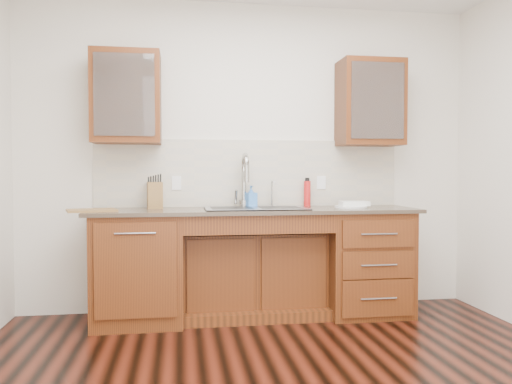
{
  "coord_description": "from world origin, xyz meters",
  "views": [
    {
      "loc": [
        -0.62,
        -2.66,
        1.21
      ],
      "look_at": [
        0.0,
        1.4,
        1.05
      ],
      "focal_mm": 35.0,
      "sensor_mm": 36.0,
      "label": 1
    }
  ],
  "objects": [
    {
      "name": "dish_towel",
      "position": [
        0.87,
        1.47,
        0.94
      ],
      "size": [
        0.25,
        0.18,
        0.04
      ],
      "primitive_type": "cube",
      "rotation": [
        0.0,
        0.0,
        -0.05
      ],
      "color": "white",
      "rests_on": "plate"
    },
    {
      "name": "wall_back",
      "position": [
        0.0,
        1.8,
        1.35
      ],
      "size": [
        4.0,
        0.1,
        2.7
      ],
      "primitive_type": "cube",
      "color": "silver",
      "rests_on": "ground"
    },
    {
      "name": "faucet",
      "position": [
        -0.07,
        1.64,
        1.11
      ],
      "size": [
        0.04,
        0.04,
        0.4
      ],
      "primitive_type": "cylinder",
      "color": "#999993",
      "rests_on": "countertop"
    },
    {
      "name": "upper_cabinet_right",
      "position": [
        1.05,
        1.58,
        1.83
      ],
      "size": [
        0.55,
        0.34,
        0.75
      ],
      "primitive_type": "cube",
      "color": "#593014",
      "rests_on": "wall_back"
    },
    {
      "name": "base_cabinet_left",
      "position": [
        -0.95,
        1.44,
        0.44
      ],
      "size": [
        0.7,
        0.62,
        0.88
      ],
      "primitive_type": "cube",
      "color": "#593014",
      "rests_on": "ground"
    },
    {
      "name": "upper_cabinet_left",
      "position": [
        -1.05,
        1.58,
        1.83
      ],
      "size": [
        0.55,
        0.34,
        0.75
      ],
      "primitive_type": "cube",
      "color": "#593014",
      "rests_on": "wall_back"
    },
    {
      "name": "soap_bottle",
      "position": [
        -0.01,
        1.6,
        1.0
      ],
      "size": [
        0.11,
        0.11,
        0.19
      ],
      "primitive_type": "imported",
      "rotation": [
        0.0,
        0.0,
        0.32
      ],
      "color": "#4084DD",
      "rests_on": "countertop"
    },
    {
      "name": "base_cabinet_right",
      "position": [
        0.95,
        1.44,
        0.44
      ],
      "size": [
        0.7,
        0.62,
        0.88
      ],
      "primitive_type": "cube",
      "color": "#593014",
      "rests_on": "ground"
    },
    {
      "name": "countertop",
      "position": [
        0.0,
        1.43,
        0.9
      ],
      "size": [
        2.7,
        0.65,
        0.03
      ],
      "primitive_type": "cube",
      "color": "#84705B",
      "rests_on": "base_cabinet_left"
    },
    {
      "name": "backsplash",
      "position": [
        0.0,
        1.74,
        1.21
      ],
      "size": [
        2.7,
        0.02,
        0.59
      ],
      "primitive_type": "cube",
      "color": "beige",
      "rests_on": "wall_back"
    },
    {
      "name": "filter_tap",
      "position": [
        0.18,
        1.65,
        1.03
      ],
      "size": [
        0.02,
        0.02,
        0.24
      ],
      "primitive_type": "cylinder",
      "color": "#999993",
      "rests_on": "countertop"
    },
    {
      "name": "plate",
      "position": [
        0.82,
        1.42,
        0.92
      ],
      "size": [
        0.35,
        0.35,
        0.02
      ],
      "primitive_type": "cylinder",
      "rotation": [
        0.0,
        0.0,
        0.34
      ],
      "color": "silver",
      "rests_on": "countertop"
    },
    {
      "name": "cup_right_b",
      "position": [
        1.1,
        1.58,
        1.78
      ],
      "size": [
        0.14,
        0.14,
        0.1
      ],
      "primitive_type": "imported",
      "rotation": [
        0.0,
        0.0,
        -0.28
      ],
      "color": "white",
      "rests_on": "upper_cabinet_right"
    },
    {
      "name": "cutting_board",
      "position": [
        -1.3,
        1.33,
        0.92
      ],
      "size": [
        0.42,
        0.34,
        0.02
      ],
      "primitive_type": "cube",
      "rotation": [
        0.0,
        0.0,
        0.27
      ],
      "color": "olive",
      "rests_on": "countertop"
    },
    {
      "name": "wall_front",
      "position": [
        0.0,
        -1.8,
        1.35
      ],
      "size": [
        4.0,
        0.1,
        2.7
      ],
      "primitive_type": "cube",
      "color": "silver",
      "rests_on": "ground"
    },
    {
      "name": "knife_block",
      "position": [
        -0.83,
        1.63,
        1.02
      ],
      "size": [
        0.14,
        0.21,
        0.22
      ],
      "primitive_type": "cube",
      "rotation": [
        0.0,
        0.0,
        0.1
      ],
      "color": "brown",
      "rests_on": "countertop"
    },
    {
      "name": "cup_right_a",
      "position": [
        1.01,
        1.58,
        1.77
      ],
      "size": [
        0.16,
        0.16,
        0.1
      ],
      "primitive_type": "imported",
      "rotation": [
        0.0,
        0.0,
        -0.36
      ],
      "color": "silver",
      "rests_on": "upper_cabinet_right"
    },
    {
      "name": "sink",
      "position": [
        0.0,
        1.41,
        0.83
      ],
      "size": [
        0.84,
        0.46,
        0.19
      ],
      "primitive_type": "cube",
      "color": "#9E9EA5",
      "rests_on": "countertop"
    },
    {
      "name": "base_cabinet_center",
      "position": [
        0.0,
        1.53,
        0.35
      ],
      "size": [
        1.2,
        0.44,
        0.7
      ],
      "primitive_type": "cube",
      "color": "#593014",
      "rests_on": "ground"
    },
    {
      "name": "water_bottle",
      "position": [
        0.5,
        1.67,
        1.02
      ],
      "size": [
        0.08,
        0.08,
        0.22
      ],
      "primitive_type": "cylinder",
      "rotation": [
        0.0,
        0.0,
        0.43
      ],
      "color": "red",
      "rests_on": "countertop"
    },
    {
      "name": "cup_left_a",
      "position": [
        -1.19,
        1.58,
        1.77
      ],
      "size": [
        0.12,
        0.12,
        0.09
      ],
      "primitive_type": "imported",
      "rotation": [
        0.0,
        0.0,
        0.13
      ],
      "color": "silver",
      "rests_on": "upper_cabinet_left"
    },
    {
      "name": "outlet_right",
      "position": [
        0.65,
        1.73,
        1.12
      ],
      "size": [
        0.08,
        0.01,
        0.12
      ],
      "primitive_type": "cube",
      "color": "white",
      "rests_on": "backsplash"
    },
    {
      "name": "outlet_left",
      "position": [
        -0.65,
        1.73,
        1.12
      ],
      "size": [
        0.08,
        0.01,
        0.12
      ],
      "primitive_type": "cube",
      "color": "white",
      "rests_on": "backsplash"
    },
    {
      "name": "cup_left_b",
      "position": [
        -0.94,
        1.58,
        1.77
      ],
      "size": [
        0.1,
        0.1,
        0.09
      ],
      "primitive_type": "imported",
      "rotation": [
        0.0,
        0.0,
        0.08
      ],
      "color": "white",
      "rests_on": "upper_cabinet_left"
    }
  ]
}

